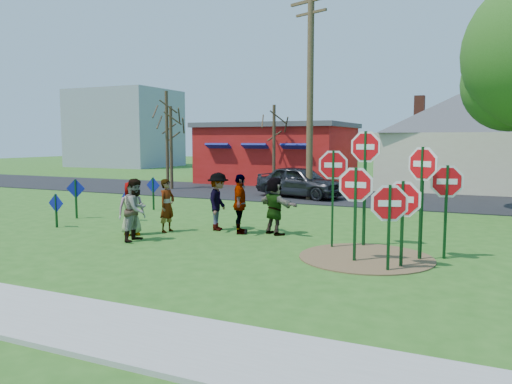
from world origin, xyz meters
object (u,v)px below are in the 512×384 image
stop_sign_a (356,193)px  stop_sign_c (422,177)px  stop_sign_b (365,158)px  suv (300,182)px  utility_pole (310,90)px  stop_sign_d (447,188)px  person_b (167,206)px  person_a (131,208)px

stop_sign_a → stop_sign_c: size_ratio=0.83×
stop_sign_b → suv: stop_sign_b is taller
stop_sign_b → stop_sign_a: bearing=-74.3°
suv → utility_pole: 4.41m
stop_sign_c → suv: stop_sign_c is taller
stop_sign_b → stop_sign_c: bearing=-22.4°
stop_sign_b → utility_pole: bearing=126.6°
stop_sign_a → stop_sign_b: size_ratio=0.73×
suv → stop_sign_c: bearing=-133.2°
stop_sign_a → stop_sign_d: (1.88, 1.18, 0.08)m
stop_sign_c → person_b: bearing=-154.9°
suv → stop_sign_b: bearing=-137.2°
stop_sign_d → suv: 12.66m
stop_sign_b → person_a: bearing=-159.1°
person_a → person_b: person_b is taller
stop_sign_a → stop_sign_b: (-0.18, 1.78, 0.73)m
stop_sign_c → stop_sign_d: bearing=66.0°
stop_sign_a → utility_pole: 12.38m
stop_sign_d → stop_sign_b: bearing=147.0°
stop_sign_c → stop_sign_d: size_ratio=1.18×
stop_sign_a → stop_sign_b: 1.93m
person_b → utility_pole: size_ratio=0.17×
stop_sign_b → person_b: size_ratio=1.96×
person_b → stop_sign_c: bearing=-88.4°
stop_sign_b → person_a: size_ratio=2.01×
stop_sign_d → person_a: 8.77m
stop_sign_a → person_b: (-6.13, 1.33, -0.79)m
person_a → suv: bearing=30.8°
stop_sign_c → person_a: 8.27m
stop_sign_a → utility_pole: (-4.77, 10.87, 3.51)m
stop_sign_c → utility_pole: utility_pole is taller
stop_sign_a → stop_sign_c: bearing=29.5°
person_a → suv: person_a is taller
stop_sign_b → stop_sign_d: 2.24m
person_a → suv: 11.10m
person_a → stop_sign_c: bearing=-49.8°
stop_sign_b → suv: size_ratio=0.72×
stop_sign_b → utility_pole: size_ratio=0.33×
suv → person_a: bearing=-172.8°
stop_sign_a → utility_pole: size_ratio=0.24×
stop_sign_a → suv: size_ratio=0.52×
person_a → suv: (1.39, 11.01, 0.00)m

